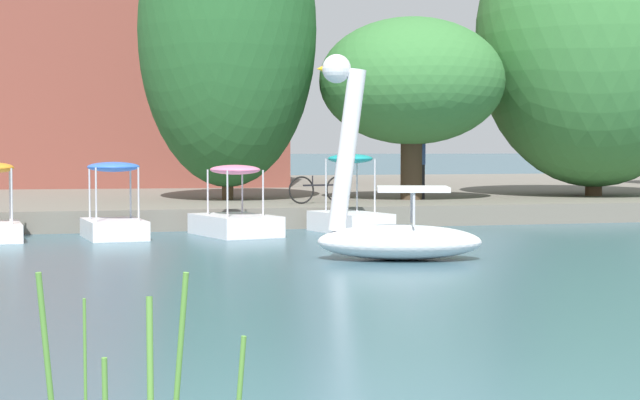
{
  "coord_description": "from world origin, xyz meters",
  "views": [
    {
      "loc": [
        -1.98,
        -6.41,
        1.81
      ],
      "look_at": [
        2.79,
        11.67,
        0.9
      ],
      "focal_mm": 60.6,
      "sensor_mm": 36.0,
      "label": 1
    }
  ],
  "objects_px": {
    "tree_broadleaf_left": "(412,82)",
    "bicycle_parked": "(320,189)",
    "pedal_boat_teal": "(350,212)",
    "tree_willow_overhanging": "(227,30)",
    "swan_boat": "(392,223)",
    "pedal_boat_pink": "(235,215)",
    "tree_willow_near_path": "(595,38)",
    "pedal_boat_blue": "(114,214)",
    "person_on_path": "(420,165)"
  },
  "relations": [
    {
      "from": "swan_boat",
      "to": "pedal_boat_pink",
      "type": "xyz_separation_m",
      "value": [
        -1.59,
        5.37,
        -0.17
      ]
    },
    {
      "from": "tree_willow_near_path",
      "to": "person_on_path",
      "type": "distance_m",
      "value": 6.42
    },
    {
      "from": "pedal_boat_pink",
      "to": "tree_broadleaf_left",
      "type": "distance_m",
      "value": 7.58
    },
    {
      "from": "person_on_path",
      "to": "tree_willow_overhanging",
      "type": "bearing_deg",
      "value": 169.35
    },
    {
      "from": "tree_willow_overhanging",
      "to": "pedal_boat_pink",
      "type": "bearing_deg",
      "value": -98.28
    },
    {
      "from": "tree_willow_near_path",
      "to": "bicycle_parked",
      "type": "distance_m",
      "value": 9.54
    },
    {
      "from": "tree_willow_near_path",
      "to": "tree_broadleaf_left",
      "type": "bearing_deg",
      "value": -172.33
    },
    {
      "from": "pedal_boat_pink",
      "to": "tree_broadleaf_left",
      "type": "relative_size",
      "value": 0.35
    },
    {
      "from": "pedal_boat_teal",
      "to": "bicycle_parked",
      "type": "bearing_deg",
      "value": 88.0
    },
    {
      "from": "tree_willow_near_path",
      "to": "tree_willow_overhanging",
      "type": "bearing_deg",
      "value": 178.6
    },
    {
      "from": "pedal_boat_pink",
      "to": "bicycle_parked",
      "type": "height_order",
      "value": "pedal_boat_pink"
    },
    {
      "from": "tree_willow_overhanging",
      "to": "person_on_path",
      "type": "height_order",
      "value": "tree_willow_overhanging"
    },
    {
      "from": "pedal_boat_teal",
      "to": "person_on_path",
      "type": "relative_size",
      "value": 1.3
    },
    {
      "from": "swan_boat",
      "to": "tree_willow_overhanging",
      "type": "height_order",
      "value": "tree_willow_overhanging"
    },
    {
      "from": "pedal_boat_teal",
      "to": "pedal_boat_pink",
      "type": "height_order",
      "value": "pedal_boat_teal"
    },
    {
      "from": "swan_boat",
      "to": "bicycle_parked",
      "type": "relative_size",
      "value": 2.05
    },
    {
      "from": "tree_broadleaf_left",
      "to": "bicycle_parked",
      "type": "relative_size",
      "value": 4.11
    },
    {
      "from": "pedal_boat_pink",
      "to": "pedal_boat_blue",
      "type": "distance_m",
      "value": 2.47
    },
    {
      "from": "pedal_boat_teal",
      "to": "tree_willow_near_path",
      "type": "xyz_separation_m",
      "value": [
        8.5,
        4.98,
        4.38
      ]
    },
    {
      "from": "pedal_boat_blue",
      "to": "person_on_path",
      "type": "relative_size",
      "value": 1.11
    },
    {
      "from": "tree_willow_near_path",
      "to": "pedal_boat_pink",
      "type": "bearing_deg",
      "value": -155.07
    },
    {
      "from": "person_on_path",
      "to": "pedal_boat_blue",
      "type": "bearing_deg",
      "value": -150.65
    },
    {
      "from": "bicycle_parked",
      "to": "swan_boat",
      "type": "bearing_deg",
      "value": -96.9
    },
    {
      "from": "pedal_boat_blue",
      "to": "tree_willow_near_path",
      "type": "height_order",
      "value": "tree_willow_near_path"
    },
    {
      "from": "swan_boat",
      "to": "person_on_path",
      "type": "xyz_separation_m",
      "value": [
        4.06,
        9.83,
        0.77
      ]
    },
    {
      "from": "tree_willow_near_path",
      "to": "tree_willow_overhanging",
      "type": "relative_size",
      "value": 1.09
    },
    {
      "from": "pedal_boat_pink",
      "to": "tree_broadleaf_left",
      "type": "height_order",
      "value": "tree_broadleaf_left"
    },
    {
      "from": "swan_boat",
      "to": "tree_broadleaf_left",
      "type": "distance_m",
      "value": 10.84
    },
    {
      "from": "pedal_boat_teal",
      "to": "tree_broadleaf_left",
      "type": "height_order",
      "value": "tree_broadleaf_left"
    },
    {
      "from": "pedal_boat_teal",
      "to": "swan_boat",
      "type": "bearing_deg",
      "value": -99.45
    },
    {
      "from": "swan_boat",
      "to": "pedal_boat_blue",
      "type": "distance_m",
      "value": 6.65
    },
    {
      "from": "swan_boat",
      "to": "tree_willow_near_path",
      "type": "bearing_deg",
      "value": 48.08
    },
    {
      "from": "pedal_boat_teal",
      "to": "bicycle_parked",
      "type": "relative_size",
      "value": 1.36
    },
    {
      "from": "tree_willow_near_path",
      "to": "person_on_path",
      "type": "xyz_separation_m",
      "value": [
        -5.36,
        -0.66,
        -3.46
      ]
    },
    {
      "from": "pedal_boat_blue",
      "to": "bicycle_parked",
      "type": "relative_size",
      "value": 1.16
    },
    {
      "from": "tree_broadleaf_left",
      "to": "bicycle_parked",
      "type": "height_order",
      "value": "tree_broadleaf_left"
    },
    {
      "from": "pedal_boat_pink",
      "to": "tree_broadleaf_left",
      "type": "bearing_deg",
      "value": 38.99
    },
    {
      "from": "tree_broadleaf_left",
      "to": "pedal_boat_pink",
      "type": "bearing_deg",
      "value": -141.01
    },
    {
      "from": "pedal_boat_pink",
      "to": "swan_boat",
      "type": "bearing_deg",
      "value": -73.51
    },
    {
      "from": "tree_broadleaf_left",
      "to": "bicycle_parked",
      "type": "xyz_separation_m",
      "value": [
        -2.78,
        -1.31,
        -2.69
      ]
    },
    {
      "from": "person_on_path",
      "to": "bicycle_parked",
      "type": "xyz_separation_m",
      "value": [
        -3.04,
        -1.4,
        -0.56
      ]
    },
    {
      "from": "swan_boat",
      "to": "tree_willow_overhanging",
      "type": "distance_m",
      "value": 11.56
    },
    {
      "from": "bicycle_parked",
      "to": "pedal_boat_pink",
      "type": "bearing_deg",
      "value": -130.52
    },
    {
      "from": "pedal_boat_pink",
      "to": "tree_willow_near_path",
      "type": "xyz_separation_m",
      "value": [
        11.01,
        5.12,
        4.4
      ]
    },
    {
      "from": "bicycle_parked",
      "to": "tree_willow_near_path",
      "type": "bearing_deg",
      "value": 13.8
    },
    {
      "from": "pedal_boat_pink",
      "to": "person_on_path",
      "type": "bearing_deg",
      "value": 38.26
    },
    {
      "from": "tree_willow_near_path",
      "to": "pedal_boat_blue",
      "type": "bearing_deg",
      "value": -158.81
    },
    {
      "from": "swan_boat",
      "to": "bicycle_parked",
      "type": "height_order",
      "value": "swan_boat"
    },
    {
      "from": "tree_broadleaf_left",
      "to": "tree_willow_overhanging",
      "type": "distance_m",
      "value": 4.89
    },
    {
      "from": "swan_boat",
      "to": "person_on_path",
      "type": "distance_m",
      "value": 10.66
    }
  ]
}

